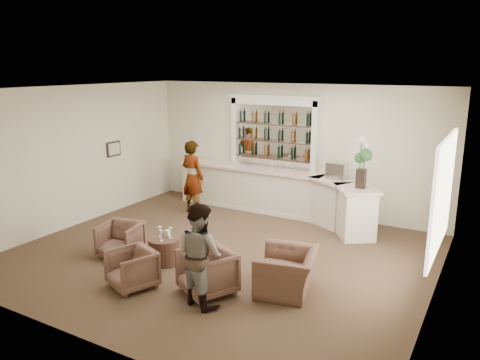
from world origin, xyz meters
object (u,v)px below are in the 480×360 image
espresso_machine (337,170)px  flower_vase (362,160)px  guest (200,254)px  armchair_far (287,272)px  sommelier (193,177)px  armchair_left (120,240)px  armchair_right (207,272)px  cocktail_table (165,250)px  armchair_center (132,269)px  bar_counter (277,193)px

espresso_machine → flower_vase: size_ratio=0.40×
guest → armchair_far: 1.56m
sommelier → armchair_left: (0.39, -3.07, -0.60)m
armchair_far → guest: bearing=-58.1°
sommelier → armchair_right: sommelier is taller
armchair_left → flower_vase: bearing=29.6°
sommelier → armchair_far: size_ratio=1.74×
sommelier → armchair_far: 4.84m
sommelier → flower_vase: (4.23, 0.35, 0.82)m
cocktail_table → guest: bearing=-32.6°
armchair_left → espresso_machine: bearing=40.0°
armchair_right → sommelier: bearing=156.1°
armchair_right → flower_vase: flower_vase is taller
sommelier → cocktail_table: bearing=124.5°
sommelier → armchair_center: size_ratio=2.56×
armchair_left → armchair_center: size_ratio=1.03×
cocktail_table → armchair_far: bearing=2.1°
bar_counter → guest: size_ratio=3.41×
armchair_center → flower_vase: (2.69, 4.33, 1.43)m
cocktail_table → sommelier: sommelier is taller
bar_counter → espresso_machine: espresso_machine is taller
cocktail_table → flower_vase: size_ratio=0.55×
sommelier → espresso_machine: bearing=-155.9°
armchair_center → armchair_far: bearing=48.0°
sommelier → armchair_center: 4.31m
guest → armchair_center: size_ratio=2.26×
guest → armchair_center: bearing=22.6°
armchair_left → armchair_center: bearing=-50.8°
bar_counter → armchair_center: size_ratio=7.70×
bar_counter → sommelier: bearing=-153.5°
cocktail_table → armchair_left: (-0.97, -0.18, 0.10)m
bar_counter → armchair_right: bearing=-79.3°
armchair_right → armchair_far: bearing=60.7°
bar_counter → espresso_machine: 1.74m
espresso_machine → flower_vase: 1.03m
armchair_right → armchair_left: bearing=-163.0°
cocktail_table → armchair_center: armchair_center is taller
cocktail_table → guest: 1.88m
sommelier → armchair_right: bearing=137.5°
armchair_right → espresso_machine: (0.72, 4.45, 0.95)m
guest → flower_vase: (1.36, 4.20, 0.93)m
bar_counter → armchair_left: bar_counter is taller
cocktail_table → flower_vase: flower_vase is taller
armchair_left → armchair_right: armchair_right is taller
sommelier → guest: 4.80m
cocktail_table → flower_vase: 4.58m
armchair_center → armchair_right: bearing=41.7°
sommelier → armchair_center: bearing=120.3°
armchair_far → flower_vase: flower_vase is taller
armchair_far → espresso_machine: espresso_machine is taller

